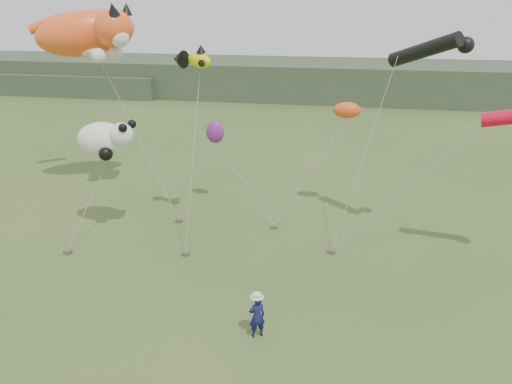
% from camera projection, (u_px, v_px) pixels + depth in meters
% --- Properties ---
extents(ground, '(120.00, 120.00, 0.00)m').
position_uv_depth(ground, '(207.00, 304.00, 18.65)').
color(ground, '#385123').
rests_on(ground, ground).
extents(headland, '(90.00, 13.00, 4.00)m').
position_uv_depth(headland, '(286.00, 79.00, 59.50)').
color(headland, '#2D3D28').
rests_on(headland, ground).
extents(festival_attendant, '(0.68, 0.61, 1.56)m').
position_uv_depth(festival_attendant, '(257.00, 316.00, 16.61)').
color(festival_attendant, '#14164B').
rests_on(festival_attendant, ground).
extents(sandbag_anchors, '(11.94, 4.66, 0.16)m').
position_uv_depth(sandbag_anchors, '(208.00, 240.00, 23.49)').
color(sandbag_anchors, brown).
rests_on(sandbag_anchors, ground).
extents(cat_kite, '(7.06, 4.71, 3.15)m').
position_uv_depth(cat_kite, '(91.00, 33.00, 26.77)').
color(cat_kite, '#FE571E').
rests_on(cat_kite, ground).
extents(fish_kite, '(2.22, 1.45, 1.07)m').
position_uv_depth(fish_kite, '(192.00, 59.00, 22.19)').
color(fish_kite, '#D9D209').
rests_on(fish_kite, ground).
extents(tube_kites, '(7.02, 4.31, 3.66)m').
position_uv_depth(tube_kites, '(476.00, 78.00, 20.08)').
color(tube_kites, black).
rests_on(tube_kites, ground).
extents(panda_kite, '(2.88, 1.86, 1.79)m').
position_uv_depth(panda_kite, '(106.00, 139.00, 23.10)').
color(panda_kite, white).
rests_on(panda_kite, ground).
extents(misc_kites, '(8.06, 0.94, 2.42)m').
position_uv_depth(misc_kites, '(284.00, 121.00, 25.85)').
color(misc_kites, '#E94F1B').
rests_on(misc_kites, ground).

